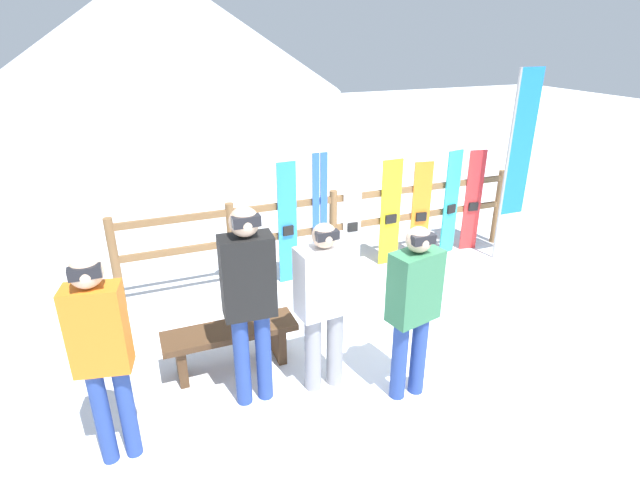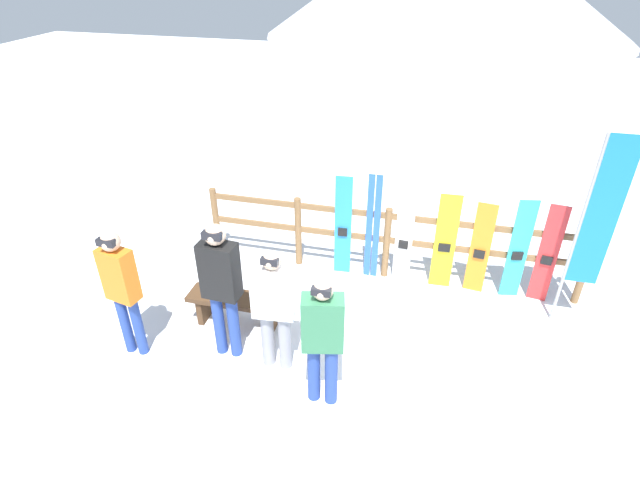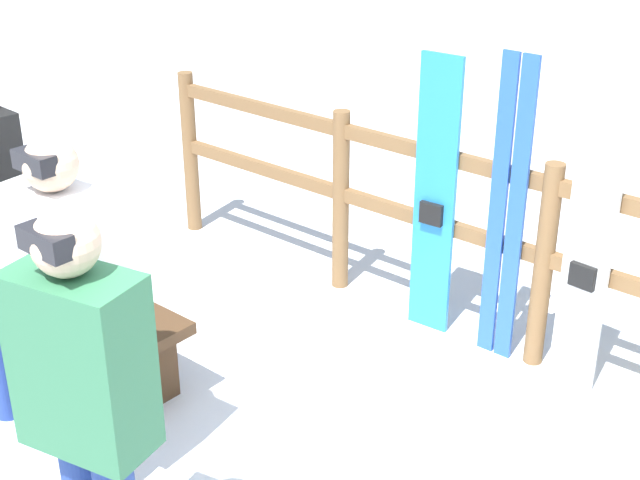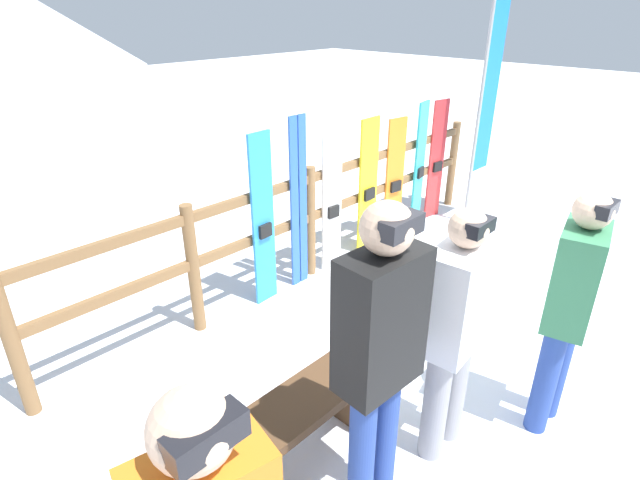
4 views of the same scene
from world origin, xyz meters
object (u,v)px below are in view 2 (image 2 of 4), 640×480
(person_plaid_green, at_px, (323,335))
(person_black, at_px, (221,282))
(person_orange, at_px, (121,285))
(bench, at_px, (236,304))
(ski_pair_blue, at_px, (373,228))
(rental_flag, at_px, (594,222))
(person_white, at_px, (274,304))
(snowboard_cyan, at_px, (518,251))
(snowboard_orange, at_px, (480,249))
(snowboard_yellow, at_px, (445,243))
(snowboard_red, at_px, (548,255))
(snowboard_white, at_px, (404,240))
(snowboard_blue, at_px, (343,227))

(person_plaid_green, bearing_deg, person_black, 161.50)
(person_black, bearing_deg, person_orange, -167.09)
(bench, height_order, ski_pair_blue, ski_pair_blue)
(bench, bearing_deg, rental_flag, 15.02)
(bench, height_order, person_white, person_white)
(person_black, relative_size, snowboard_cyan, 1.19)
(bench, xyz_separation_m, person_white, (0.72, -0.55, 0.58))
(person_plaid_green, distance_m, ski_pair_blue, 2.45)
(person_plaid_green, height_order, snowboard_orange, person_plaid_green)
(snowboard_yellow, bearing_deg, snowboard_red, 0.00)
(snowboard_orange, bearing_deg, snowboard_white, -180.00)
(person_white, bearing_deg, snowboard_yellow, 48.97)
(bench, height_order, person_black, person_black)
(snowboard_orange, bearing_deg, snowboard_red, 0.01)
(person_black, height_order, rental_flag, rental_flag)
(bench, relative_size, snowboard_white, 0.90)
(ski_pair_blue, height_order, snowboard_white, ski_pair_blue)
(bench, distance_m, person_orange, 1.43)
(snowboard_orange, bearing_deg, person_black, -145.21)
(snowboard_yellow, bearing_deg, snowboard_white, -179.99)
(person_black, height_order, person_white, person_black)
(person_plaid_green, xyz_separation_m, snowboard_yellow, (1.15, 2.44, -0.20))
(person_orange, xyz_separation_m, rental_flag, (5.14, 1.86, 0.50))
(snowboard_blue, height_order, snowboard_white, snowboard_blue)
(snowboard_yellow, bearing_deg, person_black, -140.28)
(person_orange, distance_m, person_black, 1.13)
(person_plaid_green, relative_size, snowboard_white, 1.15)
(person_black, height_order, snowboard_white, person_black)
(person_white, xyz_separation_m, snowboard_orange, (2.26, 2.05, -0.21))
(person_plaid_green, relative_size, ski_pair_blue, 0.98)
(person_white, bearing_deg, snowboard_orange, 42.27)
(bench, bearing_deg, person_white, -37.13)
(person_orange, relative_size, person_white, 1.06)
(bench, distance_m, snowboard_red, 4.15)
(ski_pair_blue, distance_m, snowboard_red, 2.35)
(snowboard_blue, distance_m, snowboard_red, 2.78)
(bench, distance_m, person_plaid_green, 1.76)
(person_orange, height_order, snowboard_red, person_orange)
(person_plaid_green, bearing_deg, snowboard_white, 76.51)
(ski_pair_blue, distance_m, snowboard_orange, 1.49)
(bench, distance_m, ski_pair_blue, 2.18)
(snowboard_white, xyz_separation_m, snowboard_orange, (1.04, 0.00, 0.00))
(person_black, relative_size, snowboard_orange, 1.29)
(person_black, bearing_deg, person_white, -4.02)
(rental_flag, bearing_deg, snowboard_orange, 160.72)
(person_white, relative_size, rental_flag, 0.62)
(snowboard_white, bearing_deg, person_orange, -142.59)
(snowboard_blue, distance_m, snowboard_orange, 1.92)
(person_orange, bearing_deg, person_plaid_green, -4.16)
(ski_pair_blue, xyz_separation_m, snowboard_orange, (1.48, -0.00, -0.13))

